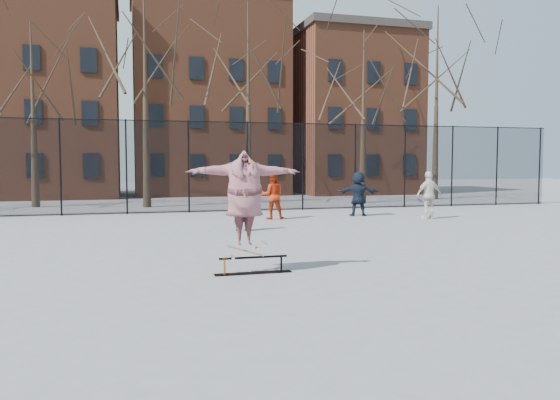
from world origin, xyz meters
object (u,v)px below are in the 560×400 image
object	(u,v)px
skater	(245,205)
bystander_navy	(358,194)
bystander_black	(242,205)
skateboard	(245,254)
skate_rail	(253,267)
bystander_red	(273,195)
bystander_white	(429,195)

from	to	relation	value
skater	bystander_navy	bearing A→B (deg)	59.90
skater	bystander_black	bearing A→B (deg)	83.04
skateboard	skate_rail	bearing A→B (deg)	0.00
bystander_black	skateboard	bearing A→B (deg)	103.84
bystander_red	skater	bearing A→B (deg)	81.71
skateboard	bystander_red	size ratio (longest dim) A/B	0.44
skater	bystander_navy	distance (m)	12.26
bystander_red	bystander_navy	world-z (taller)	bystander_red
bystander_red	bystander_navy	xyz separation A→B (m)	(3.70, 0.28, -0.01)
bystander_white	skate_rail	bearing A→B (deg)	38.37
bystander_white	bystander_navy	bearing A→B (deg)	-44.64
skater	bystander_navy	size ratio (longest dim) A/B	1.24
skater	bystander_red	world-z (taller)	skater
skater	bystander_white	bearing A→B (deg)	46.69
skater	bystander_navy	world-z (taller)	skater
bystander_navy	bystander_red	bearing A→B (deg)	21.37
bystander_black	bystander_white	xyz separation A→B (m)	(7.75, 1.71, 0.11)
bystander_navy	skateboard	bearing A→B (deg)	73.07
skateboard	bystander_navy	bearing A→B (deg)	55.95
bystander_black	bystander_navy	size ratio (longest dim) A/B	0.89
skateboard	skater	size ratio (longest dim) A/B	0.36
skater	skate_rail	bearing A→B (deg)	3.95
skater	bystander_black	distance (m)	6.78
skater	bystander_red	distance (m)	10.38
skate_rail	skater	distance (m)	1.24
bystander_red	bystander_white	size ratio (longest dim) A/B	1.00
bystander_red	bystander_black	bearing A→B (deg)	69.33
skate_rail	bystander_black	distance (m)	6.76
skateboard	bystander_red	bearing A→B (deg)	72.27
skater	skateboard	bearing A→B (deg)	-86.05
skateboard	skater	bearing A→B (deg)	90.00
bystander_black	bystander_red	distance (m)	3.75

